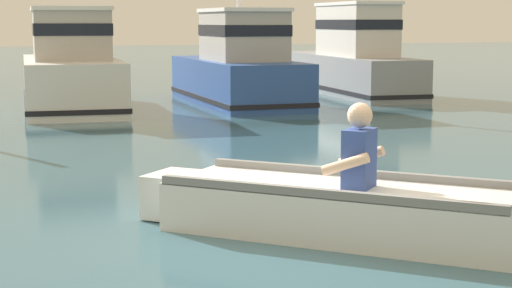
# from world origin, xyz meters

# --- Properties ---
(ground_plane) EXTENTS (120.00, 120.00, 0.00)m
(ground_plane) POSITION_xyz_m (0.00, 0.00, 0.00)
(ground_plane) COLOR #386070
(rowboat_with_person) EXTENTS (3.14, 2.98, 1.19)m
(rowboat_with_person) POSITION_xyz_m (0.28, -0.17, 0.25)
(rowboat_with_person) COLOR white
(rowboat_with_person) RESTS_ON ground
(moored_boat_white) EXTENTS (2.18, 5.34, 2.18)m
(moored_boat_white) POSITION_xyz_m (-0.91, 11.51, 0.82)
(moored_boat_white) COLOR white
(moored_boat_white) RESTS_ON ground
(moored_boat_blue) EXTENTS (2.00, 5.30, 4.40)m
(moored_boat_blue) POSITION_xyz_m (2.87, 11.61, 0.81)
(moored_boat_blue) COLOR #2D519E
(moored_boat_blue) RESTS_ON ground
(moored_boat_grey) EXTENTS (1.79, 6.82, 2.37)m
(moored_boat_grey) POSITION_xyz_m (6.44, 13.47, 0.87)
(moored_boat_grey) COLOR gray
(moored_boat_grey) RESTS_ON ground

